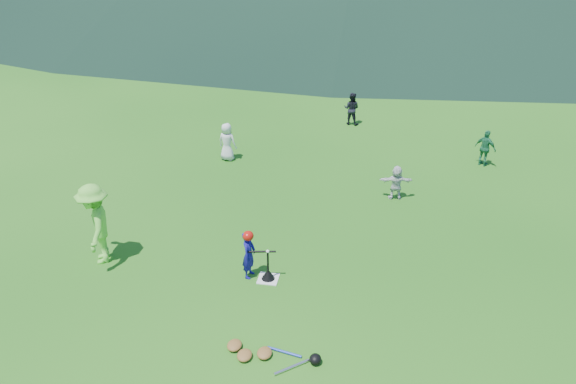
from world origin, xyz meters
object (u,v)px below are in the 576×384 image
object	(u,v)px
home_plate	(268,279)
fielder_c	(485,148)
equipment_pile	(264,353)
batter_child	(249,255)
fielder_d	(396,183)
fielder_a	(227,142)
batting_tee	(268,274)
adult_coach	(96,224)
fielder_b	(352,109)

from	to	relation	value
home_plate	fielder_c	xyz separation A→B (m)	(5.46, 7.08, 0.57)
fielder_c	equipment_pile	bearing A→B (deg)	95.60
fielder_c	batter_child	bearing A→B (deg)	83.75
fielder_c	fielder_d	xyz separation A→B (m)	(-2.72, -2.74, -0.09)
home_plate	fielder_d	world-z (taller)	fielder_d
fielder_a	fielder_c	size ratio (longest dim) A/B	1.05
home_plate	equipment_pile	bearing A→B (deg)	-79.75
batter_child	fielder_a	world-z (taller)	fielder_a
home_plate	batting_tee	distance (m)	0.12
batter_child	adult_coach	size ratio (longest dim) A/B	0.58
fielder_a	batting_tee	xyz separation A→B (m)	(2.62, -6.09, -0.49)
fielder_c	equipment_pile	size ratio (longest dim) A/B	0.65
home_plate	batter_child	xyz separation A→B (m)	(-0.44, 0.05, 0.56)
batter_child	batting_tee	xyz separation A→B (m)	(0.44, -0.05, -0.44)
equipment_pile	home_plate	bearing A→B (deg)	100.25
adult_coach	fielder_c	distance (m)	11.78
adult_coach	fielder_d	bearing A→B (deg)	101.03
home_plate	fielder_a	size ratio (longest dim) A/B	0.37
fielder_a	fielder_b	size ratio (longest dim) A/B	1.02
fielder_d	batter_child	bearing A→B (deg)	45.75
batter_child	fielder_d	distance (m)	5.34
fielder_a	fielder_c	bearing A→B (deg)	-159.14
home_plate	adult_coach	world-z (taller)	adult_coach
batter_child	adult_coach	world-z (taller)	adult_coach
fielder_d	adult_coach	bearing A→B (deg)	24.79
fielder_c	batting_tee	world-z (taller)	fielder_c
adult_coach	fielder_d	xyz separation A→B (m)	(6.72, 4.30, -0.48)
home_plate	adult_coach	bearing A→B (deg)	179.24
fielder_b	batting_tee	world-z (taller)	fielder_b
batter_child	fielder_b	distance (m)	10.07
fielder_b	equipment_pile	xyz separation A→B (m)	(-0.63, -12.35, -0.54)
batter_child	fielder_d	bearing A→B (deg)	-28.76
batter_child	fielder_b	size ratio (longest dim) A/B	0.93
fielder_a	fielder_b	bearing A→B (deg)	-119.26
home_plate	fielder_d	size ratio (longest dim) A/B	0.45
batting_tee	equipment_pile	size ratio (longest dim) A/B	0.38
fielder_b	fielder_c	bearing A→B (deg)	158.03
fielder_a	fielder_d	xyz separation A→B (m)	(5.36, -1.74, -0.12)
fielder_a	batting_tee	size ratio (longest dim) A/B	1.81
batting_tee	fielder_d	bearing A→B (deg)	57.83
adult_coach	equipment_pile	size ratio (longest dim) A/B	1.08
batting_tee	fielder_b	bearing A→B (deg)	84.02
batting_tee	fielder_a	bearing A→B (deg)	113.28
fielder_d	fielder_b	bearing A→B (deg)	-81.22
equipment_pile	adult_coach	bearing A→B (deg)	151.55
batter_child	batting_tee	bearing A→B (deg)	-89.08
fielder_c	batting_tee	xyz separation A→B (m)	(-5.46, -7.08, -0.46)
fielder_b	equipment_pile	size ratio (longest dim) A/B	0.67
adult_coach	fielder_b	bearing A→B (deg)	131.62
home_plate	fielder_b	world-z (taller)	fielder_b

